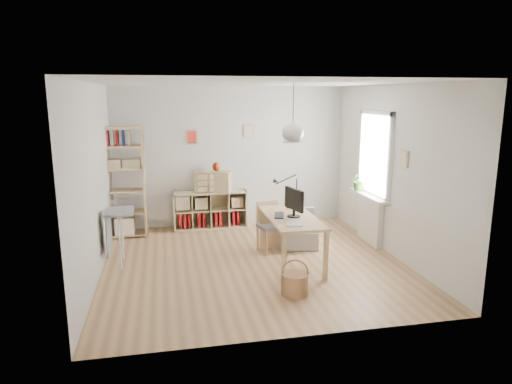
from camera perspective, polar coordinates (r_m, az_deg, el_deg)
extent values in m
plane|color=tan|center=(7.10, -0.31, -8.85)|extent=(4.50, 4.50, 0.00)
plane|color=white|center=(8.93, -3.15, 4.41)|extent=(4.50, 0.00, 4.50)
plane|color=white|center=(4.60, 5.16, -2.87)|extent=(4.50, 0.00, 4.50)
plane|color=white|center=(6.68, -19.61, 1.15)|extent=(0.00, 4.50, 4.50)
plane|color=white|center=(7.50, 16.80, 2.46)|extent=(0.00, 4.50, 4.50)
plane|color=white|center=(6.64, -0.34, 13.49)|extent=(4.50, 4.50, 0.00)
cylinder|color=black|center=(6.62, 4.68, 10.52)|extent=(0.01, 0.01, 0.68)
ellipsoid|color=white|center=(6.64, 4.63, 7.41)|extent=(0.32, 0.32, 0.27)
cube|color=white|center=(7.99, 14.77, 4.59)|extent=(0.03, 1.00, 1.30)
cube|color=white|center=(7.51, 16.41, 4.03)|extent=(0.06, 0.08, 1.46)
cube|color=white|center=(8.47, 13.01, 5.07)|extent=(0.06, 0.08, 1.46)
cube|color=white|center=(7.93, 14.87, 9.53)|extent=(0.06, 1.16, 0.08)
cube|color=white|center=(8.10, 14.35, -0.26)|extent=(0.06, 1.16, 0.08)
cube|color=white|center=(8.20, 14.06, -3.41)|extent=(0.10, 0.80, 0.80)
cube|color=white|center=(8.07, 13.89, -0.49)|extent=(0.22, 1.20, 0.06)
cube|color=#E0AF80|center=(6.86, 4.45, -3.23)|extent=(0.70, 1.50, 0.04)
cube|color=#E0AF80|center=(6.25, 3.50, -8.35)|extent=(0.06, 0.06, 0.71)
cube|color=#E0AF80|center=(7.54, 0.74, -4.73)|extent=(0.06, 0.06, 0.71)
cube|color=#E0AF80|center=(6.43, 8.72, -7.89)|extent=(0.06, 0.06, 0.71)
cube|color=#E0AF80|center=(7.69, 5.12, -4.46)|extent=(0.06, 0.06, 0.71)
cube|color=beige|center=(8.95, -5.71, -4.36)|extent=(1.40, 0.38, 0.03)
cube|color=beige|center=(8.78, -5.80, -0.04)|extent=(1.40, 0.38, 0.03)
cube|color=beige|center=(8.82, -10.19, -2.42)|extent=(0.03, 0.38, 0.72)
cube|color=beige|center=(8.95, -1.39, -2.02)|extent=(0.03, 0.38, 0.72)
cube|color=beige|center=(9.03, -5.87, -1.95)|extent=(1.40, 0.02, 0.72)
cube|color=maroon|center=(8.88, -9.48, -3.42)|extent=(0.06, 0.26, 0.30)
cube|color=maroon|center=(8.89, -8.89, -3.39)|extent=(0.05, 0.26, 0.30)
cube|color=maroon|center=(8.89, -8.38, -3.37)|extent=(0.05, 0.26, 0.30)
cube|color=maroon|center=(8.90, -7.16, -3.31)|extent=(0.05, 0.26, 0.30)
cube|color=maroon|center=(8.91, -6.58, -3.29)|extent=(0.05, 0.26, 0.30)
cube|color=maroon|center=(8.93, -5.11, -3.22)|extent=(0.06, 0.26, 0.30)
cube|color=maroon|center=(8.94, -4.53, -3.19)|extent=(0.06, 0.26, 0.30)
cube|color=maroon|center=(8.97, -2.88, -3.11)|extent=(0.06, 0.26, 0.30)
cube|color=maroon|center=(8.99, -2.32, -3.08)|extent=(0.05, 0.26, 0.30)
cube|color=#E0AF80|center=(8.52, -18.90, 1.02)|extent=(0.04, 0.38, 2.00)
cube|color=#E0AF80|center=(8.45, -13.79, 1.25)|extent=(0.04, 0.38, 2.00)
cube|color=#E0AF80|center=(8.70, -15.99, -5.02)|extent=(0.76, 0.38, 0.03)
cube|color=#E0AF80|center=(8.59, -16.14, -2.47)|extent=(0.76, 0.38, 0.03)
cube|color=#E0AF80|center=(8.51, -16.30, 0.14)|extent=(0.76, 0.38, 0.03)
cube|color=#E0AF80|center=(8.44, -16.46, 2.80)|extent=(0.76, 0.38, 0.03)
cube|color=#E0AF80|center=(8.39, -16.62, 5.50)|extent=(0.76, 0.38, 0.03)
cube|color=#E0AF80|center=(8.36, -16.76, 7.75)|extent=(0.76, 0.38, 0.03)
cube|color=navy|center=(8.40, -18.59, 6.38)|extent=(0.04, 0.18, 0.26)
cube|color=maroon|center=(8.39, -18.05, 6.41)|extent=(0.04, 0.18, 0.26)
cube|color=beige|center=(8.38, -17.50, 6.44)|extent=(0.04, 0.18, 0.26)
cube|color=maroon|center=(8.38, -16.95, 6.47)|extent=(0.04, 0.18, 0.26)
cube|color=navy|center=(8.37, -16.27, 6.51)|extent=(0.04, 0.18, 0.26)
cube|color=beige|center=(8.36, -15.58, 6.54)|extent=(0.04, 0.18, 0.26)
cube|color=gray|center=(7.10, -16.70, -2.35)|extent=(0.40, 0.55, 0.04)
cylinder|color=white|center=(7.00, -16.65, -6.13)|extent=(0.03, 0.03, 0.82)
cylinder|color=white|center=(7.42, -16.37, -5.08)|extent=(0.03, 0.03, 0.82)
cube|color=gray|center=(7.20, -17.98, -4.95)|extent=(0.02, 0.50, 0.62)
cube|color=gray|center=(7.48, 1.96, -4.31)|extent=(0.47, 0.47, 0.06)
cube|color=#E0AF80|center=(7.34, 1.32, -6.51)|extent=(0.04, 0.04, 0.40)
cube|color=#E0AF80|center=(7.63, 0.23, -5.76)|extent=(0.04, 0.04, 0.40)
cube|color=#E0AF80|center=(7.48, 3.70, -6.16)|extent=(0.04, 0.04, 0.40)
cube|color=#E0AF80|center=(7.77, 2.55, -5.45)|extent=(0.04, 0.04, 0.40)
cube|color=#E0AF80|center=(7.59, 1.39, -2.45)|extent=(0.40, 0.12, 0.36)
cylinder|color=#9F6D48|center=(6.01, 4.89, -11.41)|extent=(0.35, 0.35, 0.29)
torus|color=#9F6D48|center=(5.95, 4.91, -9.96)|extent=(0.34, 0.12, 0.35)
cube|color=silver|center=(7.80, 5.35, -6.88)|extent=(0.65, 0.50, 0.02)
cube|color=silver|center=(7.72, 3.25, -5.92)|extent=(0.08, 0.41, 0.31)
cube|color=silver|center=(7.80, 7.48, -5.82)|extent=(0.08, 0.41, 0.31)
cube|color=silver|center=(7.57, 5.59, -6.33)|extent=(0.59, 0.11, 0.31)
cube|color=silver|center=(7.94, 5.18, -5.44)|extent=(0.59, 0.11, 0.31)
cube|color=silver|center=(8.02, 5.04, -3.11)|extent=(0.62, 0.29, 0.38)
sphere|color=#D1D617|center=(7.65, 4.38, -5.53)|extent=(0.13, 0.13, 0.13)
sphere|color=blue|center=(7.79, 6.08, -5.24)|extent=(0.13, 0.13, 0.13)
sphere|color=orange|center=(7.71, 5.26, -5.42)|extent=(0.13, 0.13, 0.13)
sphere|color=green|center=(7.68, 6.70, -5.52)|extent=(0.13, 0.13, 0.13)
cylinder|color=black|center=(6.84, 4.75, -3.02)|extent=(0.20, 0.20, 0.02)
cylinder|color=black|center=(6.83, 4.76, -2.59)|extent=(0.04, 0.04, 0.09)
cube|color=black|center=(6.78, 4.79, -0.90)|extent=(0.16, 0.49, 0.32)
cube|color=black|center=(6.87, 2.91, -2.92)|extent=(0.23, 0.40, 0.02)
cylinder|color=black|center=(7.53, 5.05, -1.52)|extent=(0.06, 0.06, 0.04)
cylinder|color=black|center=(7.49, 5.08, 0.09)|extent=(0.02, 0.02, 0.43)
cone|color=black|center=(7.26, 2.55, 1.31)|extent=(0.11, 0.08, 0.10)
sphere|color=#540B11|center=(7.32, 4.13, -1.54)|extent=(0.14, 0.14, 0.14)
cube|color=white|center=(6.44, 4.81, -3.92)|extent=(0.28, 0.32, 0.03)
cube|color=beige|center=(8.75, -5.37, 1.33)|extent=(0.75, 0.55, 0.39)
ellipsoid|color=maroon|center=(8.71, -5.00, 3.17)|extent=(0.14, 0.14, 0.17)
imported|color=#376C28|center=(8.33, 12.82, 1.43)|extent=(0.40, 0.37, 0.36)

